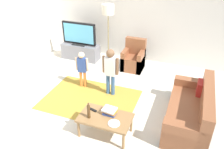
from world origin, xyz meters
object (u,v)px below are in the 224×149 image
object	(u,v)px
tv_remote	(93,110)
child_near_tv	(82,66)
floor_lamp	(108,13)
coffee_table	(105,119)
tv_stand	(81,52)
book_stack	(110,111)
armchair	(134,59)
tv	(79,34)
couch	(192,112)
child_center	(110,68)
bottle	(89,111)
plate	(114,123)

from	to	relation	value
tv_remote	child_near_tv	bearing A→B (deg)	139.23
child_near_tv	tv_remote	distance (m)	1.59
floor_lamp	coffee_table	world-z (taller)	floor_lamp
tv_stand	book_stack	size ratio (longest dim) A/B	4.28
armchair	book_stack	world-z (taller)	armchair
tv	couch	distance (m)	4.11
child_near_tv	floor_lamp	bearing A→B (deg)	87.63
tv	couch	xyz separation A→B (m)	(3.57, -1.96, -0.56)
floor_lamp	child_center	xyz separation A→B (m)	(0.72, -1.70, -0.82)
couch	floor_lamp	distance (m)	3.64
tv	child_near_tv	world-z (taller)	tv
couch	armchair	world-z (taller)	armchair
tv_stand	couch	world-z (taller)	couch
armchair	bottle	bearing A→B (deg)	-90.59
child_near_tv	tv	bearing A→B (deg)	119.83
couch	bottle	distance (m)	2.10
coffee_table	tv_remote	bearing A→B (deg)	161.57
tv_stand	tv	size ratio (longest dim) A/B	1.09
floor_lamp	tv_remote	bearing A→B (deg)	-74.21
plate	coffee_table	bearing A→B (deg)	151.42
plate	child_near_tv	bearing A→B (deg)	132.95
floor_lamp	plate	size ratio (longest dim) A/B	8.09
book_stack	plate	xyz separation A→B (m)	(0.18, -0.24, -0.05)
child_center	coffee_table	size ratio (longest dim) A/B	1.20
child_near_tv	coffee_table	bearing A→B (deg)	-49.52
child_center	coffee_table	xyz separation A→B (m)	(0.40, -1.33, -0.35)
book_stack	bottle	bearing A→B (deg)	-144.03
floor_lamp	child_near_tv	world-z (taller)	floor_lamp
book_stack	plate	bearing A→B (deg)	-53.42
child_near_tv	tv_remote	world-z (taller)	child_near_tv
child_center	plate	world-z (taller)	child_center
tv	floor_lamp	world-z (taller)	floor_lamp
coffee_table	book_stack	xyz separation A→B (m)	(0.05, 0.12, 0.11)
couch	coffee_table	xyz separation A→B (m)	(-1.54, -0.90, 0.08)
couch	book_stack	distance (m)	1.70
couch	coffee_table	world-z (taller)	couch
child_near_tv	coffee_table	world-z (taller)	child_near_tv
tv	coffee_table	size ratio (longest dim) A/B	1.10
floor_lamp	tv_remote	world-z (taller)	floor_lamp
armchair	bottle	world-z (taller)	armchair
bottle	tv_remote	xyz separation A→B (m)	(-0.02, 0.22, -0.13)
coffee_table	bottle	bearing A→B (deg)	-156.80
child_center	plate	bearing A→B (deg)	-66.66
couch	armchair	bearing A→B (deg)	132.69
book_stack	couch	bearing A→B (deg)	27.60
floor_lamp	bottle	xyz separation A→B (m)	(0.85, -3.15, -0.98)
floor_lamp	child_near_tv	size ratio (longest dim) A/B	1.82
tv_stand	couch	distance (m)	4.09
floor_lamp	plate	xyz separation A→B (m)	(1.35, -3.15, -1.12)
tv_remote	armchair	bearing A→B (deg)	103.64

